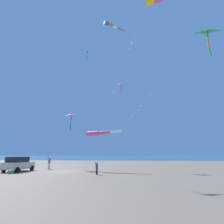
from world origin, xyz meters
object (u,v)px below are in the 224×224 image
Objects in this scene: parked_car at (19,164)px; kite_delta_red_high_left at (121,84)px; kite_delta_white_trailing at (87,52)px; person_child_green_jacket at (97,168)px; kite_delta_striped_overhead at (71,115)px; kite_windsock_orange_high_right at (112,26)px; kite_delta_magenta_far_left at (207,31)px; person_adult_flyer at (49,162)px; kite_windsock_blue_topmost at (99,133)px; cooler_box at (11,172)px.

kite_delta_red_high_left reaches higher than parked_car.
person_child_green_jacket is at bearing 45.85° from kite_delta_white_trailing.
parked_car is 0.27× the size of kite_delta_white_trailing.
kite_delta_white_trailing is 10.30m from kite_delta_red_high_left.
kite_delta_red_high_left is 10.58m from kite_delta_striped_overhead.
kite_delta_white_trailing is 1.83× the size of kite_delta_striped_overhead.
kite_windsock_orange_high_right is 12.78m from kite_delta_magenta_far_left.
person_adult_flyer is 0.13× the size of kite_delta_magenta_far_left.
kite_delta_white_trailing reaches higher than person_child_green_jacket.
kite_windsock_orange_high_right reaches higher than person_child_green_jacket.
kite_delta_white_trailing reaches higher than kite_windsock_blue_topmost.
parked_car is 22.34m from kite_windsock_orange_high_right.
person_adult_flyer reaches higher than cooler_box.
person_child_green_jacket is at bearing 90.71° from cooler_box.
kite_delta_red_high_left is at bearing 169.54° from person_child_green_jacket.
cooler_box is 22.05m from kite_delta_red_high_left.
kite_delta_white_trailing is at bearing 105.07° from cooler_box.
kite_delta_white_trailing is (5.16, 6.63, 15.08)m from person_adult_flyer.
kite_delta_magenta_far_left reaches higher than person_adult_flyer.
kite_delta_white_trailing is at bearing -113.27° from kite_delta_magenta_far_left.
kite_windsock_orange_high_right reaches higher than parked_car.
person_child_green_jacket is 15.66m from kite_delta_white_trailing.
person_adult_flyer is 0.17× the size of kite_windsock_blue_topmost.
kite_delta_striped_overhead is 22.90m from kite_delta_magenta_far_left.
kite_windsock_blue_topmost reaches higher than cooler_box.
kite_delta_red_high_left is at bearing 153.79° from kite_windsock_blue_topmost.
kite_windsock_orange_high_right reaches higher than kite_delta_red_high_left.
parked_car is 0.22× the size of kite_windsock_orange_high_right.
kite_windsock_blue_topmost is at bearing -26.21° from kite_delta_red_high_left.
person_child_green_jacket is at bearing 8.51° from kite_windsock_blue_topmost.
kite_delta_white_trailing reaches higher than parked_car.
kite_delta_striped_overhead is 0.78× the size of kite_windsock_blue_topmost.
person_adult_flyer is 8.29m from kite_delta_striped_overhead.
kite_windsock_blue_topmost is at bearing 105.99° from parked_car.
person_child_green_jacket is 0.09× the size of kite_delta_magenta_far_left.
kite_delta_striped_overhead is at bearing 159.57° from cooler_box.
kite_windsock_orange_high_right is at bearing 85.02° from parked_car.
person_adult_flyer is at bearing -68.77° from kite_delta_red_high_left.
person_child_green_jacket is at bearing 76.47° from parked_car.
kite_delta_striped_overhead is at bearing -149.82° from kite_delta_white_trailing.
cooler_box is 0.04× the size of kite_delta_red_high_left.
kite_windsock_orange_high_right is at bearing 98.25° from cooler_box.
kite_delta_white_trailing is at bearing 30.18° from kite_delta_striped_overhead.
kite_delta_red_high_left is at bearing 124.26° from parked_car.
person_child_green_jacket is 0.12× the size of kite_windsock_blue_topmost.
kite_delta_magenta_far_left is (13.24, 17.92, 5.31)m from kite_delta_striped_overhead.
kite_delta_magenta_far_left is 1.25× the size of kite_windsock_blue_topmost.
cooler_box is 0.07× the size of kite_delta_striped_overhead.
kite_delta_magenta_far_left reaches higher than parked_car.
kite_windsock_orange_high_right is 1.21× the size of kite_delta_white_trailing.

